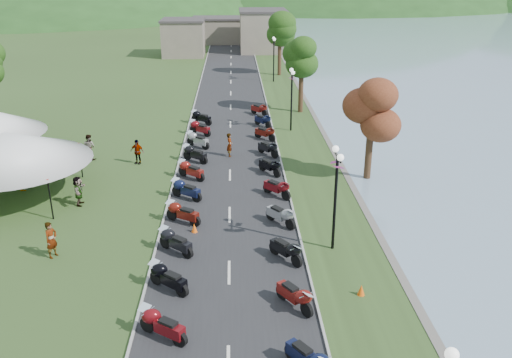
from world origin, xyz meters
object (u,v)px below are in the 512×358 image
object	(u,v)px
pedestrian_a	(54,256)
pedestrian_c	(66,170)
vendor_tent_main	(11,165)
pedestrian_b	(91,159)

from	to	relation	value
pedestrian_a	pedestrian_c	xyz separation A→B (m)	(-2.75, 11.66, 0.00)
pedestrian_c	vendor_tent_main	bearing A→B (deg)	-73.32
vendor_tent_main	pedestrian_b	world-z (taller)	vendor_tent_main
vendor_tent_main	pedestrian_a	size ratio (longest dim) A/B	3.46
pedestrian_a	pedestrian_b	xyz separation A→B (m)	(-1.59, 13.76, 0.00)
vendor_tent_main	pedestrian_c	xyz separation A→B (m)	(1.62, 4.46, -2.00)
pedestrian_a	pedestrian_c	size ratio (longest dim) A/B	0.91
vendor_tent_main	pedestrian_a	bearing A→B (deg)	-58.79
vendor_tent_main	pedestrian_b	size ratio (longest dim) A/B	3.40
pedestrian_b	pedestrian_c	distance (m)	2.39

